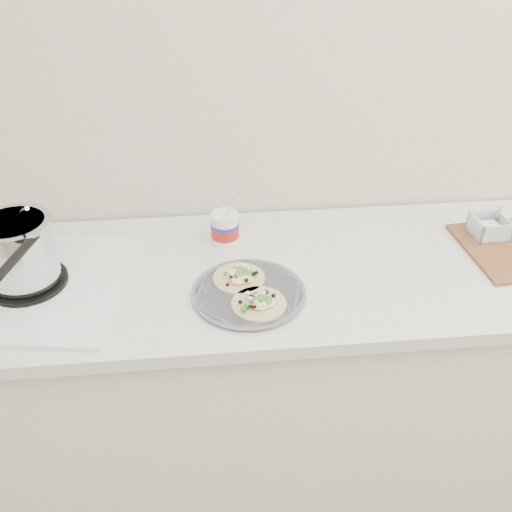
{
  "coord_description": "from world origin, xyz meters",
  "views": [
    {
      "loc": [
        -0.27,
        0.08,
        1.87
      ],
      "look_at": [
        -0.14,
        1.4,
        0.96
      ],
      "focal_mm": 40.0,
      "sensor_mm": 36.0,
      "label": 1
    }
  ],
  "objects": [
    {
      "name": "taco_plate",
      "position": [
        -0.17,
        1.3,
        0.92
      ],
      "size": [
        0.31,
        0.31,
        0.04
      ],
      "rotation": [
        0.0,
        0.0,
        0.09
      ],
      "color": "slate",
      "rests_on": "counter"
    },
    {
      "name": "counter",
      "position": [
        0.0,
        1.43,
        0.45
      ],
      "size": [
        2.44,
        0.66,
        0.9
      ],
      "color": "silver",
      "rests_on": "ground"
    },
    {
      "name": "tub",
      "position": [
        -0.22,
        1.56,
        0.96
      ],
      "size": [
        0.09,
        0.09,
        0.2
      ],
      "rotation": [
        0.0,
        0.0,
        -0.23
      ],
      "color": "white",
      "rests_on": "counter"
    },
    {
      "name": "stove",
      "position": [
        -0.78,
        1.39,
        0.98
      ],
      "size": [
        0.59,
        0.56,
        0.25
      ],
      "rotation": [
        0.0,
        0.0,
        -0.15
      ],
      "color": "silver",
      "rests_on": "counter"
    }
  ]
}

